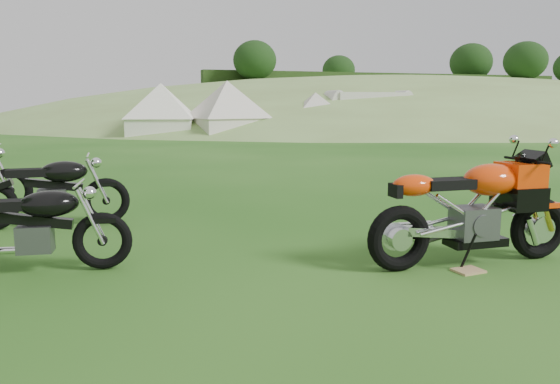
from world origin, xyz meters
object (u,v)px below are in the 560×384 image
object	(u,v)px
tent_left	(162,110)
tent_right	(315,112)
sport_motorcycle	(473,202)
plywood_board	(468,271)
vintage_moto_a	(32,226)
caravan	(367,112)
tent_mid	(227,109)
vintage_moto_c	(50,189)

from	to	relation	value
tent_left	tent_right	distance (m)	7.62
sport_motorcycle	plywood_board	xyz separation A→B (m)	(-0.18, -0.21, -0.65)
tent_left	tent_right	bearing A→B (deg)	7.87
tent_right	vintage_moto_a	bearing A→B (deg)	-111.75
sport_motorcycle	caravan	distance (m)	24.22
tent_right	tent_mid	bearing A→B (deg)	-169.67
vintage_moto_a	tent_mid	xyz separation A→B (m)	(6.53, 19.98, 0.85)
tent_right	sport_motorcycle	bearing A→B (deg)	-100.75
vintage_moto_a	vintage_moto_c	size ratio (longest dim) A/B	0.92
tent_mid	vintage_moto_c	bearing A→B (deg)	-119.89
caravan	vintage_moto_a	bearing A→B (deg)	-120.38
plywood_board	tent_right	world-z (taller)	tent_right
vintage_moto_c	tent_mid	distance (m)	19.03
plywood_board	tent_left	size ratio (longest dim) A/B	0.09
sport_motorcycle	caravan	world-z (taller)	caravan
sport_motorcycle	vintage_moto_a	distance (m)	4.42
vintage_moto_a	tent_left	size ratio (longest dim) A/B	0.61
tent_mid	tent_right	xyz separation A→B (m)	(4.61, 0.26, -0.16)
vintage_moto_c	tent_mid	world-z (taller)	tent_mid
vintage_moto_a	tent_left	xyz separation A→B (m)	(3.57, 21.08, 0.81)
plywood_board	tent_right	size ratio (longest dim) A/B	0.10
vintage_moto_c	caravan	world-z (taller)	caravan
vintage_moto_c	plywood_board	bearing A→B (deg)	-38.78
plywood_board	vintage_moto_c	xyz separation A→B (m)	(-4.09, 3.44, 0.51)
sport_motorcycle	tent_left	distance (m)	22.20
plywood_board	vintage_moto_a	size ratio (longest dim) A/B	0.15
tent_right	caravan	size ratio (longest dim) A/B	0.56
sport_motorcycle	vintage_moto_c	bearing A→B (deg)	145.54
tent_left	tent_mid	bearing A→B (deg)	-6.22
vintage_moto_c	tent_right	world-z (taller)	tent_right
tent_left	caravan	size ratio (longest dim) A/B	0.63
vintage_moto_c	tent_left	distance (m)	19.31
plywood_board	tent_right	xyz separation A→B (m)	(7.05, 21.56, 1.15)
tent_left	tent_right	size ratio (longest dim) A/B	1.11
plywood_board	caravan	size ratio (longest dim) A/B	0.06
plywood_board	vintage_moto_c	world-z (taller)	vintage_moto_c
plywood_board	tent_left	xyz separation A→B (m)	(-0.53, 22.40, 1.28)
sport_motorcycle	plywood_board	bearing A→B (deg)	-126.87
vintage_moto_a	tent_mid	world-z (taller)	tent_mid
tent_mid	tent_right	world-z (taller)	tent_mid
vintage_moto_c	vintage_moto_a	bearing A→B (deg)	-88.95
tent_left	tent_mid	distance (m)	3.16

